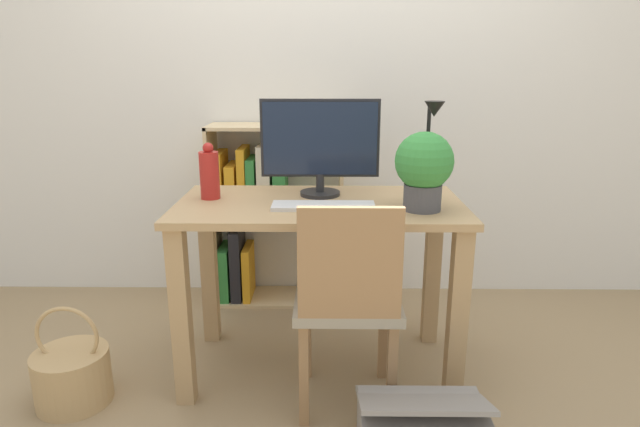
{
  "coord_description": "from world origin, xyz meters",
  "views": [
    {
      "loc": [
        0.03,
        -2.13,
        1.31
      ],
      "look_at": [
        0.0,
        0.1,
        0.69
      ],
      "focal_mm": 30.0,
      "sensor_mm": 36.0,
      "label": 1
    }
  ],
  "objects_px": {
    "vase": "(209,174)",
    "basket": "(72,375)",
    "desk_lamp": "(430,141)",
    "bookshelf": "(258,213)",
    "keyboard": "(323,206)",
    "monitor": "(320,142)",
    "potted_plant": "(424,167)",
    "chair": "(348,298)"
  },
  "relations": [
    {
      "from": "monitor",
      "to": "vase",
      "type": "relative_size",
      "value": 2.13
    },
    {
      "from": "keyboard",
      "to": "desk_lamp",
      "type": "height_order",
      "value": "desk_lamp"
    },
    {
      "from": "keyboard",
      "to": "bookshelf",
      "type": "distance_m",
      "value": 0.93
    },
    {
      "from": "desk_lamp",
      "to": "potted_plant",
      "type": "distance_m",
      "value": 0.17
    },
    {
      "from": "potted_plant",
      "to": "chair",
      "type": "relative_size",
      "value": 0.36
    },
    {
      "from": "desk_lamp",
      "to": "chair",
      "type": "relative_size",
      "value": 0.48
    },
    {
      "from": "monitor",
      "to": "bookshelf",
      "type": "relative_size",
      "value": 0.5
    },
    {
      "from": "monitor",
      "to": "potted_plant",
      "type": "relative_size",
      "value": 1.66
    },
    {
      "from": "basket",
      "to": "monitor",
      "type": "bearing_deg",
      "value": 21.61
    },
    {
      "from": "basket",
      "to": "bookshelf",
      "type": "bearing_deg",
      "value": 57.49
    },
    {
      "from": "chair",
      "to": "bookshelf",
      "type": "height_order",
      "value": "bookshelf"
    },
    {
      "from": "monitor",
      "to": "basket",
      "type": "bearing_deg",
      "value": -158.39
    },
    {
      "from": "monitor",
      "to": "basket",
      "type": "distance_m",
      "value": 1.37
    },
    {
      "from": "desk_lamp",
      "to": "basket",
      "type": "distance_m",
      "value": 1.71
    },
    {
      "from": "basket",
      "to": "potted_plant",
      "type": "bearing_deg",
      "value": 6.16
    },
    {
      "from": "monitor",
      "to": "keyboard",
      "type": "bearing_deg",
      "value": -85.85
    },
    {
      "from": "potted_plant",
      "to": "chair",
      "type": "xyz_separation_m",
      "value": [
        -0.29,
        -0.18,
        -0.46
      ]
    },
    {
      "from": "keyboard",
      "to": "bookshelf",
      "type": "height_order",
      "value": "bookshelf"
    },
    {
      "from": "vase",
      "to": "basket",
      "type": "xyz_separation_m",
      "value": [
        -0.52,
        -0.32,
        -0.75
      ]
    },
    {
      "from": "potted_plant",
      "to": "chair",
      "type": "bearing_deg",
      "value": -148.21
    },
    {
      "from": "desk_lamp",
      "to": "potted_plant",
      "type": "relative_size",
      "value": 1.35
    },
    {
      "from": "potted_plant",
      "to": "bookshelf",
      "type": "bearing_deg",
      "value": 131.93
    },
    {
      "from": "potted_plant",
      "to": "keyboard",
      "type": "bearing_deg",
      "value": 176.61
    },
    {
      "from": "desk_lamp",
      "to": "bookshelf",
      "type": "xyz_separation_m",
      "value": [
        -0.8,
        0.7,
        -0.5
      ]
    },
    {
      "from": "monitor",
      "to": "desk_lamp",
      "type": "height_order",
      "value": "same"
    },
    {
      "from": "vase",
      "to": "basket",
      "type": "bearing_deg",
      "value": -148.22
    },
    {
      "from": "desk_lamp",
      "to": "chair",
      "type": "distance_m",
      "value": 0.72
    },
    {
      "from": "monitor",
      "to": "chair",
      "type": "height_order",
      "value": "monitor"
    },
    {
      "from": "bookshelf",
      "to": "desk_lamp",
      "type": "bearing_deg",
      "value": -41.12
    },
    {
      "from": "keyboard",
      "to": "potted_plant",
      "type": "bearing_deg",
      "value": -3.39
    },
    {
      "from": "keyboard",
      "to": "chair",
      "type": "xyz_separation_m",
      "value": [
        0.09,
        -0.2,
        -0.3
      ]
    },
    {
      "from": "keyboard",
      "to": "chair",
      "type": "distance_m",
      "value": 0.37
    },
    {
      "from": "keyboard",
      "to": "desk_lamp",
      "type": "bearing_deg",
      "value": 15.29
    },
    {
      "from": "basket",
      "to": "keyboard",
      "type": "bearing_deg",
      "value": 9.76
    },
    {
      "from": "potted_plant",
      "to": "chair",
      "type": "distance_m",
      "value": 0.58
    },
    {
      "from": "desk_lamp",
      "to": "potted_plant",
      "type": "height_order",
      "value": "desk_lamp"
    },
    {
      "from": "chair",
      "to": "bookshelf",
      "type": "bearing_deg",
      "value": 107.87
    },
    {
      "from": "desk_lamp",
      "to": "basket",
      "type": "height_order",
      "value": "desk_lamp"
    },
    {
      "from": "keyboard",
      "to": "bookshelf",
      "type": "xyz_separation_m",
      "value": [
        -0.37,
        0.82,
        -0.26
      ]
    },
    {
      "from": "potted_plant",
      "to": "monitor",
      "type": "bearing_deg",
      "value": 148.94
    },
    {
      "from": "monitor",
      "to": "chair",
      "type": "xyz_separation_m",
      "value": [
        0.11,
        -0.42,
        -0.52
      ]
    },
    {
      "from": "vase",
      "to": "basket",
      "type": "distance_m",
      "value": 0.97
    }
  ]
}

